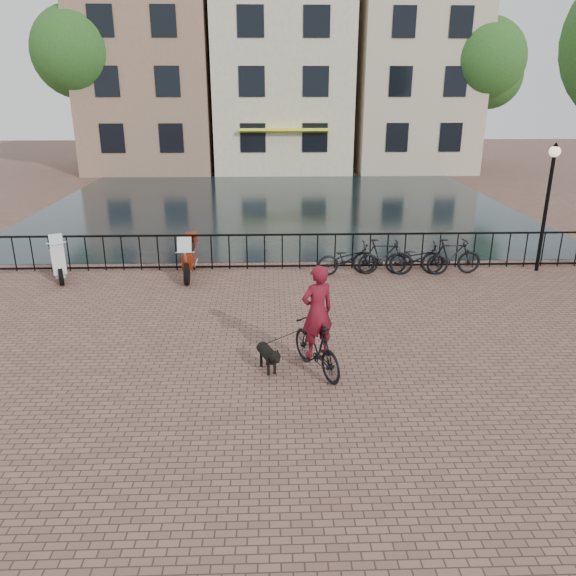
{
  "coord_description": "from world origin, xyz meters",
  "views": [
    {
      "loc": [
        -0.33,
        -7.3,
        4.89
      ],
      "look_at": [
        0.0,
        3.0,
        1.2
      ],
      "focal_mm": 35.0,
      "sensor_mm": 36.0,
      "label": 1
    }
  ],
  "objects_px": {
    "dog": "(268,357)",
    "scooter": "(57,253)",
    "cyclist": "(317,326)",
    "lamp_post": "(549,186)",
    "motorcycle": "(189,253)"
  },
  "relations": [
    {
      "from": "dog",
      "to": "scooter",
      "type": "bearing_deg",
      "value": 114.32
    },
    {
      "from": "cyclist",
      "to": "lamp_post",
      "type": "bearing_deg",
      "value": -163.65
    },
    {
      "from": "motorcycle",
      "to": "scooter",
      "type": "bearing_deg",
      "value": -179.92
    },
    {
      "from": "motorcycle",
      "to": "scooter",
      "type": "relative_size",
      "value": 1.19
    },
    {
      "from": "motorcycle",
      "to": "scooter",
      "type": "distance_m",
      "value": 3.52
    },
    {
      "from": "lamp_post",
      "to": "scooter",
      "type": "xyz_separation_m",
      "value": [
        -13.26,
        -0.27,
        -1.67
      ]
    },
    {
      "from": "lamp_post",
      "to": "motorcycle",
      "type": "bearing_deg",
      "value": -178.86
    },
    {
      "from": "lamp_post",
      "to": "scooter",
      "type": "distance_m",
      "value": 13.37
    },
    {
      "from": "lamp_post",
      "to": "scooter",
      "type": "height_order",
      "value": "lamp_post"
    },
    {
      "from": "lamp_post",
      "to": "motorcycle",
      "type": "distance_m",
      "value": 9.9
    },
    {
      "from": "scooter",
      "to": "motorcycle",
      "type": "bearing_deg",
      "value": -22.22
    },
    {
      "from": "cyclist",
      "to": "dog",
      "type": "distance_m",
      "value": 1.08
    },
    {
      "from": "dog",
      "to": "scooter",
      "type": "relative_size",
      "value": 0.54
    },
    {
      "from": "cyclist",
      "to": "motorcycle",
      "type": "bearing_deg",
      "value": -85.92
    },
    {
      "from": "dog",
      "to": "scooter",
      "type": "xyz_separation_m",
      "value": [
        -5.66,
        5.43,
        0.44
      ]
    }
  ]
}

